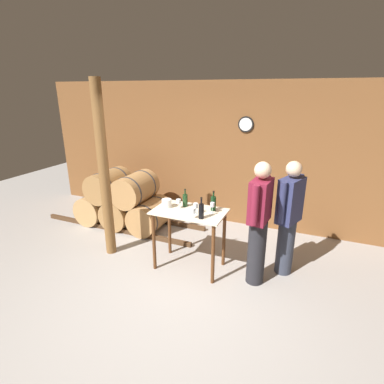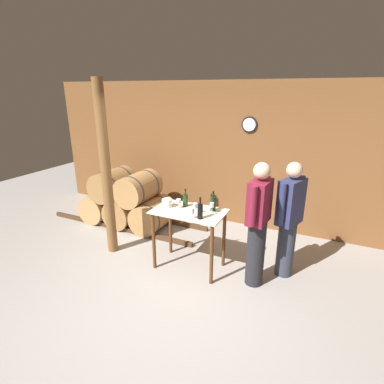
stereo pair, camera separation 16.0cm
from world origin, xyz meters
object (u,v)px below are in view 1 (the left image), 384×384
at_px(wine_glass_near_right, 193,211).
at_px(person_host, 289,217).
at_px(person_visitor_with_scarf, 259,222).
at_px(wine_bottle_center, 213,203).
at_px(wine_bottle_far_left, 185,200).
at_px(wine_bottle_left, 201,211).
at_px(ice_bucket, 167,203).
at_px(wooden_post, 104,172).
at_px(wine_glass_near_left, 178,202).
at_px(wine_glass_far_side, 212,205).
at_px(wine_glass_near_center, 196,206).

distance_m(wine_glass_near_right, person_host, 1.33).
bearing_deg(person_visitor_with_scarf, wine_glass_near_right, -163.81).
bearing_deg(wine_bottle_center, wine_bottle_far_left, -177.70).
relative_size(person_host, person_visitor_with_scarf, 0.97).
bearing_deg(wine_glass_near_right, wine_bottle_far_left, 127.52).
height_order(wine_bottle_left, ice_bucket, wine_bottle_left).
height_order(wine_bottle_far_left, wine_bottle_left, wine_bottle_left).
xyz_separation_m(wine_bottle_far_left, wine_bottle_center, (0.43, 0.02, 0.01)).
bearing_deg(person_visitor_with_scarf, wine_bottle_left, -164.95).
bearing_deg(wooden_post, person_host, 10.91).
xyz_separation_m(wine_glass_near_left, person_host, (1.49, 0.39, -0.14)).
bearing_deg(wine_glass_far_side, wine_bottle_far_left, 170.43).
xyz_separation_m(wooden_post, wine_bottle_center, (1.66, 0.25, -0.33)).
height_order(wine_bottle_center, wine_glass_near_right, wine_bottle_center).
bearing_deg(wine_bottle_left, wine_bottle_far_left, 140.09).
xyz_separation_m(wine_glass_near_left, wine_glass_near_center, (0.30, -0.09, 0.01)).
height_order(wine_glass_near_left, person_host, person_host).
relative_size(wine_bottle_left, person_visitor_with_scarf, 0.18).
bearing_deg(ice_bucket, wine_glass_near_left, 8.90).
bearing_deg(person_visitor_with_scarf, wine_glass_near_left, 179.53).
distance_m(wine_bottle_far_left, ice_bucket, 0.27).
bearing_deg(wine_glass_near_right, wine_bottle_left, 24.11).
xyz_separation_m(wine_bottle_far_left, wine_glass_near_right, (0.27, -0.36, 0.01)).
relative_size(wine_glass_far_side, person_host, 0.09).
bearing_deg(wine_glass_far_side, wine_glass_near_center, -148.54).
relative_size(wine_glass_near_left, wine_glass_far_side, 0.91).
bearing_deg(wine_glass_far_side, person_visitor_with_scarf, -3.68).
relative_size(wine_glass_near_left, wine_glass_near_center, 0.89).
bearing_deg(wine_bottle_far_left, wine_glass_near_right, -52.48).
height_order(wine_bottle_far_left, wine_glass_near_left, wine_bottle_far_left).
distance_m(wine_glass_near_center, wine_glass_far_side, 0.23).
xyz_separation_m(wine_bottle_far_left, wine_glass_near_center, (0.25, -0.20, 0.01)).
xyz_separation_m(person_host, person_visitor_with_scarf, (-0.33, -0.40, 0.03)).
bearing_deg(wine_glass_near_right, wine_bottle_center, 67.68).
bearing_deg(wine_bottle_center, wooden_post, -171.41).
xyz_separation_m(wine_bottle_center, wine_glass_near_right, (-0.15, -0.37, -0.00)).
xyz_separation_m(wine_bottle_far_left, wine_bottle_left, (0.37, -0.31, 0.01)).
distance_m(wooden_post, wine_bottle_center, 1.71).
xyz_separation_m(wooden_post, wine_glass_near_center, (1.48, 0.04, -0.33)).
bearing_deg(wine_bottle_left, wine_glass_far_side, 73.08).
xyz_separation_m(wine_glass_far_side, person_visitor_with_scarf, (0.66, -0.04, -0.12)).
bearing_deg(person_host, person_visitor_with_scarf, -130.02).
xyz_separation_m(wooden_post, person_host, (2.67, 0.51, -0.48)).
xyz_separation_m(wine_bottle_left, ice_bucket, (-0.61, 0.18, -0.05)).
bearing_deg(wooden_post, wine_bottle_left, -2.82).
bearing_deg(wine_bottle_center, ice_bucket, -166.99).
xyz_separation_m(wine_glass_near_right, person_visitor_with_scarf, (0.83, 0.24, -0.11)).
relative_size(ice_bucket, person_host, 0.09).
height_order(wine_bottle_center, person_visitor_with_scarf, person_visitor_with_scarf).
bearing_deg(wooden_post, ice_bucket, 5.61).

